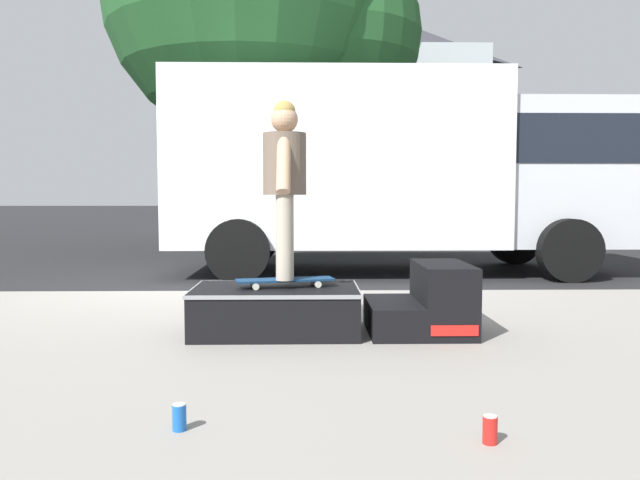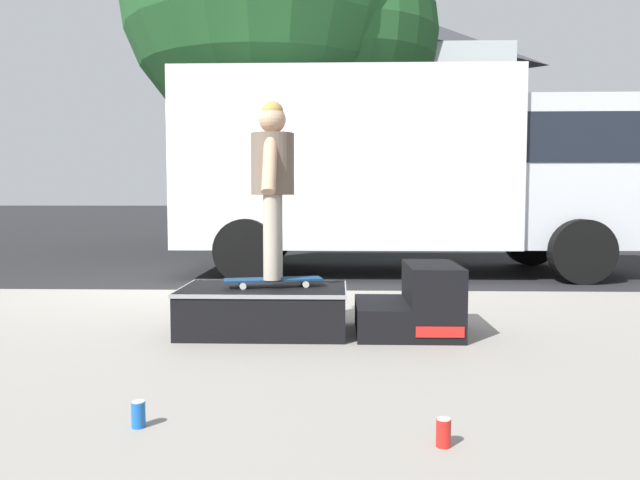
{
  "view_description": "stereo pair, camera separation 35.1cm",
  "coord_description": "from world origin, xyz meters",
  "px_view_note": "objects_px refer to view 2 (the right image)",
  "views": [
    {
      "loc": [
        1.77,
        -7.66,
        1.22
      ],
      "look_at": [
        1.91,
        -0.86,
        0.74
      ],
      "focal_mm": 34.86,
      "sensor_mm": 36.0,
      "label": 1
    },
    {
      "loc": [
        2.12,
        -7.66,
        1.22
      ],
      "look_at": [
        1.91,
        -0.86,
        0.74
      ],
      "focal_mm": 34.86,
      "sensor_mm": 36.0,
      "label": 2
    }
  ],
  "objects_px": {
    "street_tree_main": "(284,8)",
    "skater_kid": "(273,175)",
    "skateboard": "(273,280)",
    "box_truck": "(406,165)",
    "soda_can_b": "(138,414)",
    "soda_can": "(443,433)",
    "kicker_ramp": "(416,305)",
    "skate_box": "(264,308)"
  },
  "relations": [
    {
      "from": "soda_can",
      "to": "street_tree_main",
      "type": "distance_m",
      "value": 12.58
    },
    {
      "from": "skate_box",
      "to": "box_truck",
      "type": "xyz_separation_m",
      "value": [
        1.65,
        4.93,
        1.38
      ]
    },
    {
      "from": "skater_kid",
      "to": "box_truck",
      "type": "relative_size",
      "value": 0.2
    },
    {
      "from": "kicker_ramp",
      "to": "skateboard",
      "type": "bearing_deg",
      "value": 179.84
    },
    {
      "from": "skate_box",
      "to": "box_truck",
      "type": "height_order",
      "value": "box_truck"
    },
    {
      "from": "street_tree_main",
      "to": "soda_can",
      "type": "bearing_deg",
      "value": -81.48
    },
    {
      "from": "kicker_ramp",
      "to": "soda_can_b",
      "type": "bearing_deg",
      "value": -127.08
    },
    {
      "from": "skate_box",
      "to": "soda_can",
      "type": "bearing_deg",
      "value": -64.83
    },
    {
      "from": "kicker_ramp",
      "to": "street_tree_main",
      "type": "height_order",
      "value": "street_tree_main"
    },
    {
      "from": "soda_can",
      "to": "skater_kid",
      "type": "bearing_deg",
      "value": 113.56
    },
    {
      "from": "skater_kid",
      "to": "soda_can_b",
      "type": "relative_size",
      "value": 11.19
    },
    {
      "from": "skate_box",
      "to": "skateboard",
      "type": "xyz_separation_m",
      "value": [
        0.08,
        0.0,
        0.23
      ]
    },
    {
      "from": "soda_can",
      "to": "soda_can_b",
      "type": "xyz_separation_m",
      "value": [
        -1.41,
        0.18,
        0.0
      ]
    },
    {
      "from": "skateboard",
      "to": "box_truck",
      "type": "height_order",
      "value": "box_truck"
    },
    {
      "from": "street_tree_main",
      "to": "skateboard",
      "type": "bearing_deg",
      "value": -85.52
    },
    {
      "from": "kicker_ramp",
      "to": "skateboard",
      "type": "distance_m",
      "value": 1.16
    },
    {
      "from": "soda_can_b",
      "to": "street_tree_main",
      "type": "relative_size",
      "value": 0.01
    },
    {
      "from": "soda_can",
      "to": "street_tree_main",
      "type": "relative_size",
      "value": 0.01
    },
    {
      "from": "kicker_ramp",
      "to": "soda_can",
      "type": "relative_size",
      "value": 6.53
    },
    {
      "from": "kicker_ramp",
      "to": "skater_kid",
      "type": "xyz_separation_m",
      "value": [
        -1.15,
        0.0,
        1.04
      ]
    },
    {
      "from": "street_tree_main",
      "to": "skater_kid",
      "type": "bearing_deg",
      "value": -85.52
    },
    {
      "from": "kicker_ramp",
      "to": "skater_kid",
      "type": "bearing_deg",
      "value": 179.84
    },
    {
      "from": "skater_kid",
      "to": "soda_can",
      "type": "distance_m",
      "value": 2.75
    },
    {
      "from": "skate_box",
      "to": "street_tree_main",
      "type": "height_order",
      "value": "street_tree_main"
    },
    {
      "from": "kicker_ramp",
      "to": "box_truck",
      "type": "bearing_deg",
      "value": 85.0
    },
    {
      "from": "skate_box",
      "to": "soda_can_b",
      "type": "height_order",
      "value": "skate_box"
    },
    {
      "from": "soda_can",
      "to": "soda_can_b",
      "type": "relative_size",
      "value": 1.0
    },
    {
      "from": "soda_can",
      "to": "box_truck",
      "type": "bearing_deg",
      "value": 85.31
    },
    {
      "from": "skate_box",
      "to": "box_truck",
      "type": "distance_m",
      "value": 5.38
    },
    {
      "from": "kicker_ramp",
      "to": "soda_can",
      "type": "xyz_separation_m",
      "value": [
        -0.16,
        -2.26,
        -0.17
      ]
    },
    {
      "from": "skate_box",
      "to": "skateboard",
      "type": "height_order",
      "value": "skateboard"
    },
    {
      "from": "kicker_ramp",
      "to": "skateboard",
      "type": "height_order",
      "value": "kicker_ramp"
    },
    {
      "from": "skateboard",
      "to": "street_tree_main",
      "type": "xyz_separation_m",
      "value": [
        -0.71,
        9.07,
        4.83
      ]
    },
    {
      "from": "soda_can",
      "to": "street_tree_main",
      "type": "bearing_deg",
      "value": 98.52
    },
    {
      "from": "skateboard",
      "to": "skater_kid",
      "type": "distance_m",
      "value": 0.84
    },
    {
      "from": "kicker_ramp",
      "to": "street_tree_main",
      "type": "distance_m",
      "value": 10.54
    },
    {
      "from": "skateboard",
      "to": "soda_can_b",
      "type": "xyz_separation_m",
      "value": [
        -0.42,
        -2.08,
        -0.36
      ]
    },
    {
      "from": "kicker_ramp",
      "to": "soda_can",
      "type": "height_order",
      "value": "kicker_ramp"
    },
    {
      "from": "skater_kid",
      "to": "soda_can_b",
      "type": "bearing_deg",
      "value": -101.51
    },
    {
      "from": "soda_can_b",
      "to": "street_tree_main",
      "type": "height_order",
      "value": "street_tree_main"
    },
    {
      "from": "skater_kid",
      "to": "soda_can",
      "type": "relative_size",
      "value": 11.19
    },
    {
      "from": "kicker_ramp",
      "to": "soda_can",
      "type": "bearing_deg",
      "value": -94.01
    }
  ]
}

